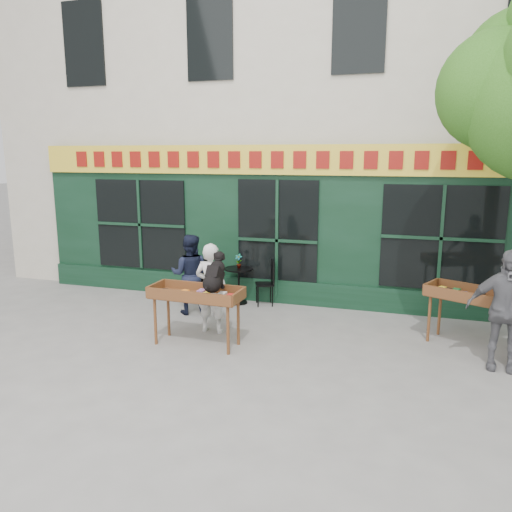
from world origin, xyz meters
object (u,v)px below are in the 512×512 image
Objects in this scene: woman at (211,288)px; man_left at (190,274)px; book_cart_right at (476,299)px; man_right at (505,310)px; book_cart_center at (196,297)px; bistro_table at (239,278)px; dog at (214,271)px.

man_left is at bearing -45.08° from woman.
book_cart_right is 0.81m from man_right.
book_cart_right is (4.36, 1.21, 0.00)m from book_cart_center.
woman is 1.18m from man_left.
man_right is at bearing 7.85° from book_cart_center.
book_cart_right is 0.91× the size of man_right.
woman is 2.11× the size of bistro_table.
book_cart_center is 4.68m from man_right.
book_cart_center is 1.72m from man_left.
book_cart_center is 2.54× the size of dog.
man_right is (0.30, -0.75, 0.07)m from book_cart_right.
book_cart_center is 0.95× the size of woman.
man_left is (-0.80, 0.87, -0.01)m from woman.
dog is 0.79× the size of bistro_table.
dog is at bearing 118.76° from woman.
bistro_table is at bearing 94.63° from book_cart_center.
book_cart_center is 0.96× the size of man_left.
dog is at bearing -137.54° from book_cart_right.
book_cart_center is 0.85× the size of man_right.
man_right reaches higher than bistro_table.
dog is 0.37× the size of woman.
book_cart_right is at bearing 17.74° from book_cart_center.
man_right is (4.66, 0.46, 0.07)m from book_cart_center.
dog is 2.62m from bistro_table.
man_right reaches higher than dog.
bistro_table is (-4.46, 1.21, -0.28)m from book_cart_right.
book_cart_right is at bearing -170.46° from woman.
book_cart_center is at bearing -169.36° from man_right.
bistro_table is at bearing 162.62° from man_right.
man_right is (4.31, 0.51, -0.40)m from dog.
book_cart_right is at bearing 116.79° from man_right.
dog is 2.01m from man_left.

